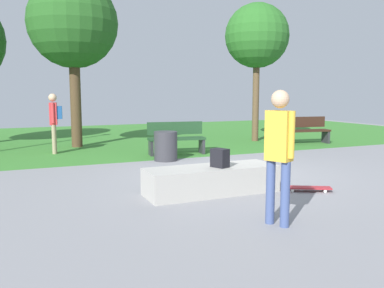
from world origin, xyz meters
name	(u,v)px	position (x,y,z in m)	size (l,w,h in m)	color
ground_plane	(228,173)	(0.00, 0.00, 0.00)	(28.00, 28.00, 0.00)	gray
grass_lawn	(131,136)	(0.00, 8.10, 0.00)	(26.60, 11.81, 0.01)	#387A2D
concrete_ledge	(211,180)	(-1.15, -1.48, 0.23)	(2.31, 0.78, 0.47)	#A8A59E
backpack_on_ledge	(220,158)	(-1.03, -1.57, 0.63)	(0.28, 0.20, 0.32)	black
skater_performing_trick	(279,147)	(-1.11, -3.36, 1.05)	(0.31, 0.40, 1.78)	#3F5184
skateboard_by_ledge	(308,188)	(0.48, -2.05, 0.06)	(0.80, 0.56, 0.08)	#A5262D
park_bench_far_right	(176,137)	(-0.07, 2.95, 0.48)	(1.65, 0.70, 0.91)	#1E4223
park_bench_near_lamppost	(306,130)	(4.87, 3.42, 0.48)	(1.65, 0.70, 0.91)	#331E14
tree_tall_oak	(73,24)	(-2.42, 5.67, 3.84)	(2.77, 2.77, 5.26)	#4C3823
tree_broad_elm	(257,37)	(3.70, 4.77, 3.68)	(2.24, 2.24, 4.83)	brown
trash_bin	(166,146)	(-0.71, 2.05, 0.38)	(0.60, 0.60, 0.75)	#333338
pedestrian_with_backpack	(54,118)	(-3.19, 4.47, 1.03)	(0.38, 0.43, 1.71)	tan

